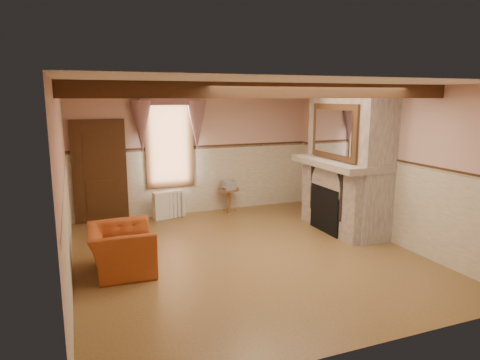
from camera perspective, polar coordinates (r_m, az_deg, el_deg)
name	(u,v)px	position (r m, az deg, el deg)	size (l,w,h in m)	color
floor	(245,254)	(7.33, 0.71, -9.90)	(5.50, 6.00, 0.01)	brown
ceiling	(246,85)	(6.86, 0.77, 12.53)	(5.50, 6.00, 0.01)	silver
wall_back	(196,152)	(9.77, -5.93, 3.78)	(5.50, 0.02, 2.80)	tan
wall_front	(360,222)	(4.40, 15.72, -5.44)	(5.50, 0.02, 2.80)	tan
wall_left	(63,186)	(6.46, -22.47, -0.69)	(0.02, 6.00, 2.80)	tan
wall_right	(382,164)	(8.38, 18.43, 2.08)	(0.02, 6.00, 2.80)	tan
wainscot	(245,212)	(7.10, 0.72, -4.24)	(5.50, 6.00, 1.50)	beige
chair_rail	(245,167)	(6.94, 0.74, 1.74)	(5.50, 6.00, 0.08)	black
firebox	(328,209)	(8.60, 11.64, -3.83)	(0.20, 0.95, 0.90)	black
armchair	(121,249)	(6.78, -15.53, -8.91)	(1.09, 0.95, 0.71)	#994219
side_table	(229,200)	(9.89, -1.50, -2.72)	(0.48, 0.48, 0.55)	brown
book_stack	(228,185)	(9.77, -1.61, -0.63)	(0.26, 0.32, 0.20)	#B7AD8C
radiator	(169,205)	(9.52, -9.47, -3.24)	(0.70, 0.18, 0.60)	white
bowl	(335,157)	(8.70, 12.57, 3.08)	(0.32, 0.32, 0.08)	brown
mantel_clock	(319,150)	(9.19, 10.49, 3.95)	(0.14, 0.24, 0.20)	black
oil_lamp	(330,150)	(8.84, 11.89, 3.89)	(0.11, 0.11, 0.28)	#BC7F35
candle_red	(353,158)	(8.22, 14.85, 2.82)	(0.06, 0.06, 0.16)	#AF2615
jar_yellow	(357,160)	(8.14, 15.28, 2.58)	(0.06, 0.06, 0.12)	gold
fireplace	(348,160)	(8.65, 14.24, 2.57)	(0.85, 2.00, 2.80)	gray
mantel	(340,163)	(8.55, 13.25, 2.25)	(1.05, 2.05, 0.12)	gray
overmantel_mirror	(334,132)	(8.38, 12.38, 6.32)	(0.06, 1.44, 1.04)	silver
door	(100,173)	(9.43, -18.18, 0.87)	(1.10, 0.10, 2.10)	black
window	(169,142)	(9.57, -9.39, 5.05)	(1.06, 0.08, 2.02)	white
window_drapes	(169,114)	(9.44, -9.39, 8.62)	(1.30, 0.14, 1.40)	gray
ceiling_beam_front	(280,91)	(5.76, 5.38, 11.79)	(5.50, 0.18, 0.20)	black
ceiling_beam_back	(221,92)	(7.98, -2.56, 11.58)	(5.50, 0.18, 0.20)	black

